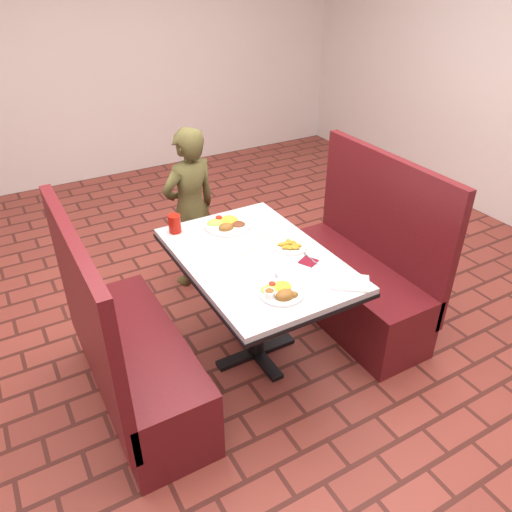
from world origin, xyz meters
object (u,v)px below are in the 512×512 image
plantain_plate (290,246)px  red_tumbler (175,224)px  dining_table (256,270)px  far_dinner_plate (227,222)px  booth_bench_right (357,278)px  near_dinner_plate (281,290)px  diner_person (191,209)px  booth_bench_left (131,358)px

plantain_plate → red_tumbler: red_tumbler is taller
dining_table → plantain_plate: (0.22, -0.02, 0.11)m
far_dinner_plate → red_tumbler: red_tumbler is taller
booth_bench_right → plantain_plate: 0.72m
near_dinner_plate → booth_bench_right: bearing=23.9°
diner_person → plantain_plate: bearing=89.5°
diner_person → near_dinner_plate: 1.40m
dining_table → booth_bench_left: (-0.80, 0.00, -0.32)m
near_dinner_plate → plantain_plate: size_ratio=1.22×
near_dinner_plate → diner_person: bearing=86.3°
dining_table → far_dinner_plate: size_ratio=4.13×
diner_person → red_tumbler: diner_person is taller
diner_person → near_dinner_plate: (-0.09, -1.39, 0.16)m
dining_table → near_dinner_plate: bearing=-101.0°
plantain_plate → diner_person: bearing=101.5°
diner_person → plantain_plate: 1.05m
red_tumbler → diner_person: bearing=58.3°
booth_bench_right → red_tumbler: bearing=155.3°
booth_bench_left → plantain_plate: booth_bench_left is taller
diner_person → booth_bench_right: bearing=116.1°
booth_bench_right → red_tumbler: 1.29m
plantain_plate → dining_table: bearing=174.6°
dining_table → red_tumbler: red_tumbler is taller
booth_bench_right → near_dinner_plate: booth_bench_right is taller
booth_bench_left → near_dinner_plate: (0.72, -0.39, 0.45)m
dining_table → near_dinner_plate: (-0.08, -0.39, 0.12)m
plantain_plate → red_tumbler: bearing=134.6°
booth_bench_right → diner_person: bearing=128.1°
red_tumbler → booth_bench_right: bearing=-24.7°
far_dinner_plate → red_tumbler: bearing=163.6°
plantain_plate → red_tumbler: size_ratio=1.69×
booth_bench_right → red_tumbler: booth_bench_right is taller
dining_table → plantain_plate: plantain_plate is taller
dining_table → booth_bench_right: booth_bench_right is taller
far_dinner_plate → plantain_plate: 0.48m
booth_bench_left → booth_bench_right: 1.60m
red_tumbler → dining_table: bearing=-59.6°
near_dinner_plate → plantain_plate: 0.47m
booth_bench_left → near_dinner_plate: 0.93m
near_dinner_plate → red_tumbler: bearing=103.8°
booth_bench_left → diner_person: 1.32m
near_dinner_plate → red_tumbler: red_tumbler is taller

